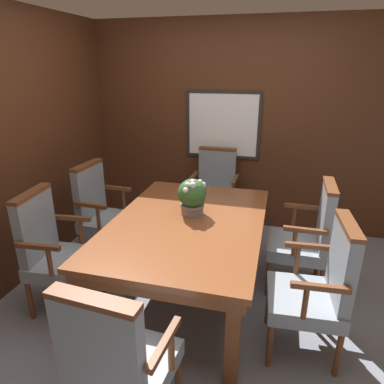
{
  "coord_description": "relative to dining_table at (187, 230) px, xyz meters",
  "views": [
    {
      "loc": [
        0.61,
        -2.27,
        1.95
      ],
      "look_at": [
        -0.07,
        0.35,
        0.93
      ],
      "focal_mm": 32.0,
      "sensor_mm": 36.0,
      "label": 1
    }
  ],
  "objects": [
    {
      "name": "dining_table",
      "position": [
        0.0,
        0.0,
        0.0
      ],
      "size": [
        1.23,
        1.79,
        0.73
      ],
      "color": "brown",
      "rests_on": "ground_plane"
    },
    {
      "name": "ground_plane",
      "position": [
        0.07,
        -0.2,
        -0.64
      ],
      "size": [
        14.0,
        14.0,
        0.0
      ],
      "primitive_type": "plane",
      "color": "gray"
    },
    {
      "name": "wall_back",
      "position": [
        0.07,
        1.63,
        0.58
      ],
      "size": [
        7.2,
        0.08,
        2.45
      ],
      "color": "#4C2816",
      "rests_on": "ground_plane"
    },
    {
      "name": "chair_right_far",
      "position": [
        1.0,
        0.38,
        -0.1
      ],
      "size": [
        0.51,
        0.54,
        1.02
      ],
      "rotation": [
        0.0,
        0.0,
        -1.58
      ],
      "color": "brown",
      "rests_on": "ground_plane"
    },
    {
      "name": "potted_plant",
      "position": [
        0.0,
        0.15,
        0.26
      ],
      "size": [
        0.25,
        0.26,
        0.33
      ],
      "color": "gray",
      "rests_on": "dining_table"
    },
    {
      "name": "chair_right_near",
      "position": [
        1.02,
        -0.37,
        -0.1
      ],
      "size": [
        0.53,
        0.56,
        1.02
      ],
      "rotation": [
        0.0,
        0.0,
        -1.5
      ],
      "color": "brown",
      "rests_on": "ground_plane"
    },
    {
      "name": "chair_left_near",
      "position": [
        -1.03,
        -0.39,
        -0.1
      ],
      "size": [
        0.54,
        0.57,
        1.02
      ],
      "rotation": [
        0.0,
        0.0,
        1.67
      ],
      "color": "brown",
      "rests_on": "ground_plane"
    },
    {
      "name": "chair_head_far",
      "position": [
        -0.02,
        1.32,
        -0.1
      ],
      "size": [
        0.54,
        0.51,
        1.02
      ],
      "rotation": [
        0.0,
        0.0,
        -0.02
      ],
      "color": "brown",
      "rests_on": "ground_plane"
    },
    {
      "name": "chair_left_far",
      "position": [
        -1.03,
        0.41,
        -0.1
      ],
      "size": [
        0.53,
        0.56,
        1.02
      ],
      "rotation": [
        0.0,
        0.0,
        1.51
      ],
      "color": "brown",
      "rests_on": "ground_plane"
    },
    {
      "name": "chair_head_near",
      "position": [
        -0.02,
        -1.3,
        -0.1
      ],
      "size": [
        0.56,
        0.54,
        1.02
      ],
      "rotation": [
        0.0,
        0.0,
        3.06
      ],
      "color": "brown",
      "rests_on": "ground_plane"
    }
  ]
}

